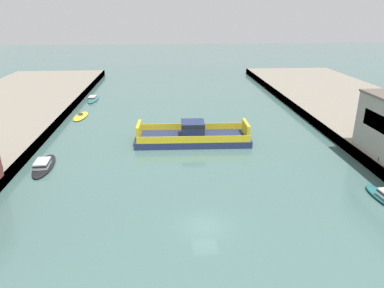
{
  "coord_description": "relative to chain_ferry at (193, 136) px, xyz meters",
  "views": [
    {
      "loc": [
        -3.59,
        -30.53,
        20.62
      ],
      "look_at": [
        0.0,
        18.28,
        2.0
      ],
      "focal_mm": 33.37,
      "sensor_mm": 36.0,
      "label": 1
    }
  ],
  "objects": [
    {
      "name": "ground_plane",
      "position": [
        -0.57,
        -24.37,
        -1.09
      ],
      "size": [
        400.0,
        400.0,
        0.0
      ],
      "primitive_type": "plane",
      "color": "#476B66"
    },
    {
      "name": "bollard_left_aft",
      "position": [
        -25.01,
        -12.54,
        0.87
      ],
      "size": [
        0.32,
        0.32,
        0.71
      ],
      "color": "black",
      "rests_on": "quay_left"
    },
    {
      "name": "moored_boat_near_right",
      "position": [
        -21.71,
        30.19,
        -0.67
      ],
      "size": [
        2.43,
        7.7,
        1.13
      ],
      "color": "#237075",
      "rests_on": "ground"
    },
    {
      "name": "moored_boat_near_left",
      "position": [
        -21.64,
        16.22,
        -0.9
      ],
      "size": [
        2.82,
        7.07,
        0.85
      ],
      "color": "yellow",
      "rests_on": "ground"
    },
    {
      "name": "moored_boat_mid_right",
      "position": [
        -21.32,
        -8.63,
        -0.62
      ],
      "size": [
        3.01,
        8.33,
        1.25
      ],
      "color": "black",
      "rests_on": "ground"
    },
    {
      "name": "bollard_right_aft",
      "position": [
        23.86,
        -13.32,
        0.87
      ],
      "size": [
        0.32,
        0.32,
        0.71
      ],
      "color": "black",
      "rests_on": "quay_right"
    },
    {
      "name": "chain_ferry",
      "position": [
        0.0,
        0.0,
        0.0
      ],
      "size": [
        18.64,
        7.24,
        3.55
      ],
      "color": "navy",
      "rests_on": "ground"
    }
  ]
}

